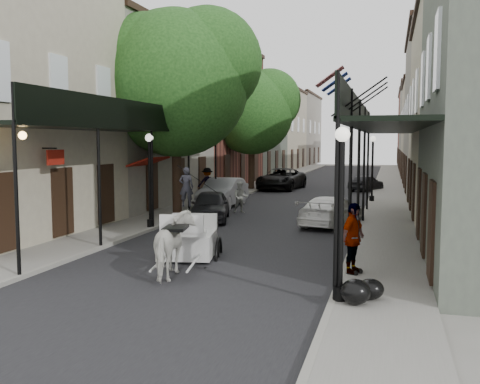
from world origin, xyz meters
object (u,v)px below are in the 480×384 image
Objects in this scene: horse at (175,245)px; carriage at (192,221)px; lamppost_right_near at (341,211)px; car_right_far at (366,183)px; car_right_near at (331,211)px; pedestrian_walking at (241,197)px; car_left_far at (281,179)px; tree_near at (185,77)px; pedestrian_sidewalk_left at (207,183)px; pedestrian_sidewalk_right at (353,238)px; lamppost_right_far at (372,167)px; lamppost_left at (150,179)px; car_left_mid at (223,193)px; car_left_near at (210,206)px; tree_far at (257,109)px.

carriage is at bearing -90.00° from horse.
lamppost_right_near is 1.07× the size of car_right_far.
pedestrian_walking is at bearing -18.10° from car_right_near.
horse is 1.28× the size of pedestrian_walking.
car_left_far is 6.08m from car_right_far.
lamppost_right_near is 15.20m from pedestrian_walking.
pedestrian_sidewalk_left is at bearing 100.87° from tree_near.
pedestrian_sidewalk_right is 25.56m from car_left_far.
lamppost_right_far is 0.87× the size of car_right_near.
lamppost_right_far is at bearing 55.65° from lamppost_left.
pedestrian_sidewalk_right is 0.39× the size of car_left_mid.
car_left_mid is at bearing 107.60° from pedestrian_walking.
lamppost_left is at bearing 92.77° from car_right_far.
pedestrian_walking is (-6.10, -6.14, -1.27)m from lamppost_right_far.
tree_near is 2.44× the size of car_left_near.
lamppost_right_far is at bearing 27.73° from car_left_mid.
car_left_mid is at bearing 87.46° from car_left_near.
car_right_near is (-1.36, -9.00, -1.43)m from lamppost_right_far.
pedestrian_walking is at bearing -79.67° from tree_far.
lamppost_right_near is 0.66× the size of car_left_far.
tree_far is (-0.05, 14.00, -0.65)m from tree_near.
tree_near reaches higher than carriage.
car_left_far reaches higher than car_left_near.
car_left_far is (-2.34, 25.78, -0.06)m from horse.
pedestrian_sidewalk_left is (-5.22, 17.49, 0.20)m from horse.
lamppost_right_near reaches higher than car_left_far.
lamppost_left is (0.10, -4.18, -4.44)m from tree_near.
lamppost_right_far is 8.75m from pedestrian_walking.
carriage is at bearing -67.42° from tree_near.
lamppost_right_far is 16.84m from carriage.
lamppost_left is 2.02× the size of pedestrian_sidewalk_left.
horse is at bearing -101.27° from pedestrian_walking.
pedestrian_sidewalk_left is 0.46× the size of car_left_near.
lamppost_right_near is at bearing -70.81° from car_left_far.
carriage is at bearing 73.75° from pedestrian_sidewalk_left.
tree_near is at bearing 87.49° from car_right_far.
tree_far is 17.50m from car_right_near.
lamppost_right_far is at bearing 153.21° from pedestrian_sidewalk_left.
lamppost_left is 19.21m from car_left_far.
lamppost_right_near is 0.87× the size of car_right_near.
lamppost_right_far is at bearing 43.31° from tree_near.
tree_near is 2.60× the size of lamppost_right_far.
car_left_far is (2.87, 8.29, -0.26)m from pedestrian_sidewalk_left.
car_left_near reaches higher than car_right_far.
lamppost_right_near reaches higher than car_left_mid.
pedestrian_sidewalk_left is (-1.28, 6.65, -5.45)m from tree_near.
carriage is 10.04m from pedestrian_walking.
lamppost_right_near is at bearing -49.81° from carriage.
car_right_near is (6.99, -15.18, -5.22)m from tree_far.
tree_far reaches higher than car_right_far.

